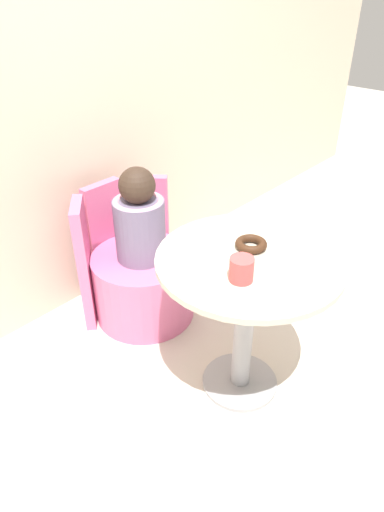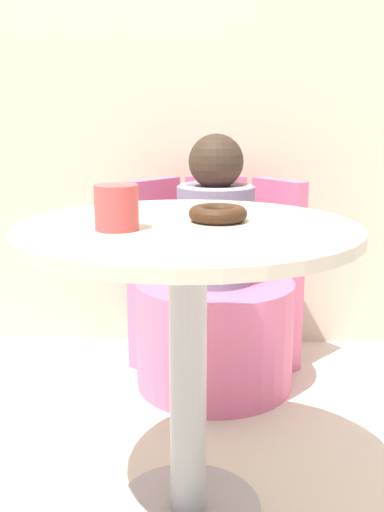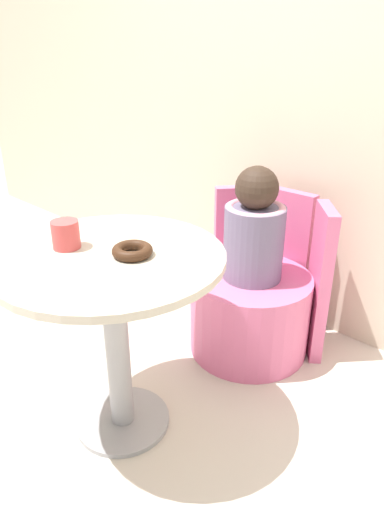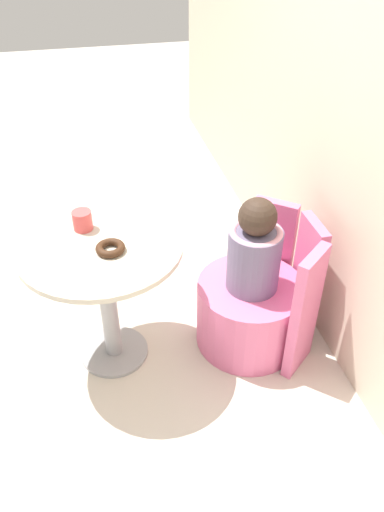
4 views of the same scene
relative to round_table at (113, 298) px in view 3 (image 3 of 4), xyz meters
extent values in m
plane|color=beige|center=(0.01, -0.02, -0.52)|extent=(12.00, 12.00, 0.00)
cube|color=beige|center=(0.01, 1.11, 0.68)|extent=(6.00, 0.06, 2.40)
cylinder|color=#99999E|center=(0.00, 0.00, -0.51)|extent=(0.34, 0.34, 0.02)
cylinder|color=#99999E|center=(0.00, 0.00, -0.19)|extent=(0.08, 0.08, 0.64)
cylinder|color=beige|center=(0.00, 0.00, 0.14)|extent=(0.72, 0.72, 0.02)
cylinder|color=#DB6693|center=(0.06, 0.69, -0.34)|extent=(0.53, 0.53, 0.36)
cube|color=#DB6693|center=(0.06, 0.98, -0.18)|extent=(0.22, 0.05, 0.68)
cube|color=#DB6693|center=(0.28, 0.87, -0.18)|extent=(0.18, 0.20, 0.68)
cube|color=#DB6693|center=(-0.16, 0.87, -0.18)|extent=(0.18, 0.20, 0.68)
cylinder|color=slate|center=(0.06, 0.69, 0.00)|extent=(0.25, 0.25, 0.31)
torus|color=pink|center=(0.06, 0.69, 0.14)|extent=(0.25, 0.25, 0.04)
sphere|color=#38281E|center=(0.06, 0.69, 0.23)|extent=(0.17, 0.17, 0.17)
torus|color=#3D2314|center=(0.06, 0.04, 0.17)|extent=(0.12, 0.12, 0.03)
cylinder|color=#DB4C4C|center=(-0.14, -0.06, 0.20)|extent=(0.09, 0.09, 0.09)
camera|label=1|loc=(-1.21, -0.81, 1.09)|focal=32.00mm
camera|label=2|loc=(0.06, -1.21, 0.38)|focal=42.00mm
camera|label=3|loc=(1.05, -0.76, 0.73)|focal=32.00mm
camera|label=4|loc=(1.78, -0.01, 1.40)|focal=35.00mm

